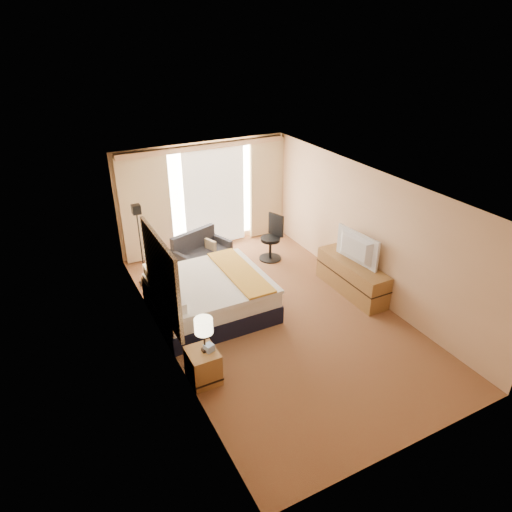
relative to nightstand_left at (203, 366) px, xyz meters
name	(u,v)px	position (x,y,z in m)	size (l,w,h in m)	color
floor	(274,314)	(1.87, 1.05, -0.28)	(4.20, 7.00, 0.02)	#5E261A
ceiling	(277,186)	(1.87, 1.05, 2.33)	(4.20, 7.00, 0.02)	beige
wall_back	(204,196)	(1.87, 4.55, 1.02)	(4.20, 0.02, 2.60)	#E1B489
wall_front	(420,373)	(1.87, -2.45, 1.02)	(4.20, 0.02, 2.60)	#E1B489
wall_left	(162,282)	(-0.23, 1.05, 1.02)	(0.02, 7.00, 2.60)	#E1B489
wall_right	(367,233)	(3.97, 1.05, 1.02)	(0.02, 7.00, 2.60)	#E1B489
headboard	(161,277)	(-0.19, 1.25, 1.01)	(0.06, 1.85, 1.50)	black
nightstand_left	(203,366)	(0.00, 0.00, 0.00)	(0.45, 0.52, 0.55)	olive
nightstand_right	(157,291)	(0.00, 2.50, 0.00)	(0.45, 0.52, 0.55)	olive
media_dresser	(352,277)	(3.70, 1.05, 0.07)	(0.50, 1.80, 0.70)	olive
window	(214,194)	(2.12, 4.52, 1.04)	(2.30, 0.02, 2.30)	white
curtains	(205,193)	(1.87, 4.44, 1.13)	(4.12, 0.19, 2.56)	beige
bed	(210,296)	(0.81, 1.69, 0.10)	(2.13, 1.95, 1.04)	black
loveseat	(201,256)	(1.34, 3.54, -0.01)	(1.46, 1.09, 0.81)	#511719
floor_lamp	(139,229)	(-0.02, 3.35, 1.00)	(0.23, 0.23, 1.81)	black
desk_chair	(272,240)	(2.98, 3.14, 0.21)	(0.54, 0.53, 1.08)	black
lamp_left	(204,326)	(0.05, 0.00, 0.73)	(0.28, 0.28, 0.59)	black
lamp_right	(153,256)	(0.01, 2.52, 0.77)	(0.31, 0.31, 0.64)	black
tissue_box	(209,348)	(0.10, -0.03, 0.33)	(0.13, 0.13, 0.12)	#88A2D2
telephone	(156,280)	(-0.02, 2.37, 0.31)	(0.18, 0.14, 0.07)	black
television	(353,249)	(3.65, 1.04, 0.75)	(1.11, 0.15, 0.64)	black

